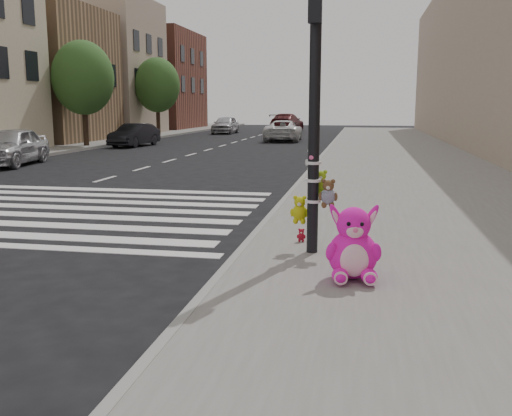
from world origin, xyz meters
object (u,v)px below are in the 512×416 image
(pink_bunny, at_px, (353,248))
(red_teddy, at_px, (301,235))
(signal_pole, at_px, (315,140))
(car_dark_far, at_px, (134,135))
(car_white_near, at_px, (284,131))
(car_silver_far, at_px, (10,146))

(pink_bunny, height_order, red_teddy, pink_bunny)
(pink_bunny, relative_size, red_teddy, 4.50)
(pink_bunny, xyz_separation_m, red_teddy, (-0.82, 1.83, -0.28))
(signal_pole, xyz_separation_m, car_dark_far, (-11.76, 21.80, -1.13))
(pink_bunny, height_order, car_dark_far, car_dark_far)
(car_dark_far, bearing_deg, red_teddy, -55.72)
(red_teddy, xyz_separation_m, car_dark_far, (-11.53, 21.22, 0.38))
(pink_bunny, bearing_deg, signal_pole, 108.47)
(signal_pole, height_order, pink_bunny, signal_pole)
(red_teddy, bearing_deg, car_white_near, 96.13)
(pink_bunny, relative_size, car_silver_far, 0.22)
(red_teddy, relative_size, car_white_near, 0.04)
(signal_pole, relative_size, car_dark_far, 1.05)
(signal_pole, bearing_deg, car_silver_far, 137.43)
(car_silver_far, height_order, car_white_near, car_silver_far)
(red_teddy, bearing_deg, signal_pole, -70.83)
(red_teddy, relative_size, car_silver_far, 0.05)
(car_silver_far, height_order, car_dark_far, car_silver_far)
(car_dark_far, relative_size, car_white_near, 0.81)
(pink_bunny, distance_m, car_white_near, 29.83)
(signal_pole, relative_size, red_teddy, 18.98)
(pink_bunny, height_order, car_silver_far, car_silver_far)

